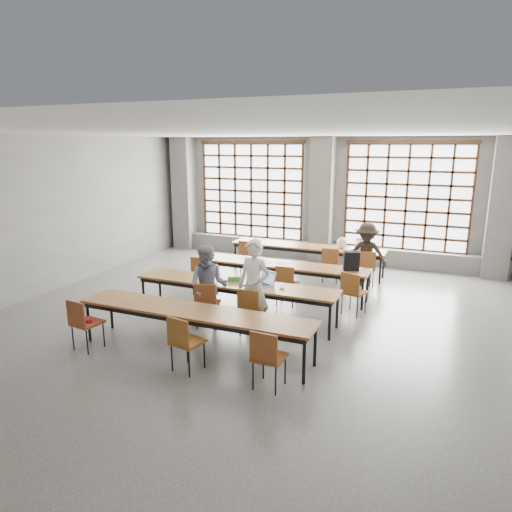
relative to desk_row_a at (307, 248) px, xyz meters
The scene contains 38 objects.
floor 3.87m from the desk_row_a, 90.02° to the right, with size 11.00×11.00×0.00m, color #4C4C49.
ceiling 4.75m from the desk_row_a, 90.02° to the right, with size 11.00×11.00×0.00m, color silver.
wall_back 2.01m from the desk_row_a, 90.04° to the left, with size 10.00×10.00×0.00m, color #5A5A57.
wall_left 6.38m from the desk_row_a, 142.68° to the right, with size 11.00×11.00×0.00m, color #5A5A57.
column_left 4.84m from the desk_row_a, 162.63° to the left, with size 0.60×0.55×3.50m, color #51514F.
column_mid 1.78m from the desk_row_a, 90.04° to the left, with size 0.60×0.55×3.50m, color #51514F.
column_right 4.84m from the desk_row_a, 17.38° to the left, with size 0.60×0.55×3.50m, color #51514F.
window_left 3.03m from the desk_row_a, 144.44° to the left, with size 3.32×0.12×3.00m.
window_right 3.03m from the desk_row_a, 35.59° to the left, with size 3.32×0.12×3.00m.
sill_ledge 1.54m from the desk_row_a, 90.04° to the left, with size 9.80×0.35×0.50m, color #51514F.
desk_row_a is the anchor object (origin of this frame).
desk_row_b 1.96m from the desk_row_a, 92.42° to the right, with size 4.00×0.70×0.73m.
desk_row_c 3.66m from the desk_row_a, 95.44° to the right, with size 4.00×0.70×0.73m.
desk_row_d 5.24m from the desk_row_a, 93.56° to the right, with size 4.00×0.70×0.73m.
chair_back_left 1.54m from the desk_row_a, 155.82° to the right, with size 0.43×0.43×0.88m.
chair_back_mid 1.03m from the desk_row_a, 38.22° to the right, with size 0.43×0.43×0.88m.
chair_back_right 1.75m from the desk_row_a, 21.06° to the right, with size 0.53×0.53×0.88m.
chair_mid_left 3.08m from the desk_row_a, 122.98° to the right, with size 0.45×0.46×0.88m.
chair_mid_centre 2.61m from the desk_row_a, 82.92° to the right, with size 0.44×0.44×0.88m.
chair_mid_right 3.09m from the desk_row_a, 56.71° to the right, with size 0.53×0.53×0.88m.
chair_front_left 4.31m from the desk_row_a, 98.33° to the right, with size 0.52×0.52×0.88m.
chair_front_right 4.28m from the desk_row_a, 86.64° to the right, with size 0.43×0.44×0.88m.
chair_near_left 6.20m from the desk_row_a, 109.16° to the right, with size 0.47×0.47×0.88m.
chair_near_mid 5.86m from the desk_row_a, 91.37° to the right, with size 0.49×0.49×0.88m.
chair_near_right 5.97m from the desk_row_a, 78.69° to the right, with size 0.44×0.45×0.88m.
student_male 4.15m from the desk_row_a, 86.50° to the right, with size 0.63×0.41×1.72m, color white.
student_female 4.19m from the desk_row_a, 98.88° to the right, with size 0.75×0.58×1.54m, color #181E49.
student_back 1.68m from the desk_row_a, 17.35° to the right, with size 0.98×0.56×1.51m, color black.
laptop_front 3.55m from the desk_row_a, 86.29° to the right, with size 0.46×0.43×0.26m.
laptop_back 1.38m from the desk_row_a, ahead, with size 0.43×0.39×0.26m.
mouse 3.71m from the desk_row_a, 80.64° to the right, with size 0.10×0.06×0.04m, color white.
green_box 3.58m from the desk_row_a, 96.36° to the right, with size 0.25×0.09×0.09m, color green.
phone 3.74m from the desk_row_a, 92.55° to the right, with size 0.13×0.06×0.01m, color black.
paper_sheet_b 2.04m from the desk_row_a, 100.81° to the right, with size 0.30×0.21×0.00m, color white.
paper_sheet_c 1.95m from the desk_row_a, 89.48° to the right, with size 0.30×0.21×0.00m, color white.
backpack 2.45m from the desk_row_a, 51.44° to the right, with size 0.32×0.20×0.40m, color black.
plastic_bag 0.93m from the desk_row_a, ahead, with size 0.26×0.21×0.29m, color white.
red_pouch 6.12m from the desk_row_a, 109.31° to the right, with size 0.20×0.08×0.06m, color maroon.
Camera 1 is at (3.22, -7.35, 3.31)m, focal length 32.00 mm.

